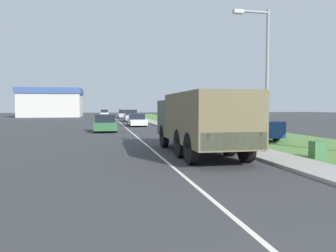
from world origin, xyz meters
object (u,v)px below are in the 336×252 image
object	(u,v)px
car_nearest_ahead	(105,124)
lamp_post	(263,66)
car_second_ahead	(137,120)
car_farthest_ahead	(104,113)
car_third_ahead	(131,116)
military_truck	(200,119)
car_fourth_ahead	(123,114)
pickup_truck	(248,125)

from	to	relation	value
car_nearest_ahead	lamp_post	xyz separation A→B (m)	(6.66, -15.34, 3.22)
car_second_ahead	lamp_post	size ratio (longest dim) A/B	0.76
car_farthest_ahead	car_third_ahead	bearing A→B (deg)	-82.88
military_truck	car_fourth_ahead	size ratio (longest dim) A/B	1.65
car_nearest_ahead	car_farthest_ahead	distance (m)	49.05
car_nearest_ahead	military_truck	bearing A→B (deg)	-74.89
car_third_ahead	car_farthest_ahead	world-z (taller)	car_third_ahead
car_second_ahead	car_farthest_ahead	world-z (taller)	car_farthest_ahead
car_third_ahead	car_farthest_ahead	distance (m)	29.23
military_truck	car_third_ahead	distance (m)	34.83
military_truck	car_nearest_ahead	bearing A→B (deg)	105.11
car_second_ahead	car_third_ahead	bearing A→B (deg)	88.05
lamp_post	car_farthest_ahead	bearing A→B (deg)	95.59
car_fourth_ahead	car_farthest_ahead	size ratio (longest dim) A/B	1.09
car_nearest_ahead	car_farthest_ahead	world-z (taller)	car_farthest_ahead
car_fourth_ahead	car_third_ahead	bearing A→B (deg)	-89.77
military_truck	car_third_ahead	world-z (taller)	military_truck
car_farthest_ahead	lamp_post	size ratio (longest dim) A/B	0.70
lamp_post	pickup_truck	bearing A→B (deg)	68.96
car_fourth_ahead	car_farthest_ahead	bearing A→B (deg)	105.28
car_nearest_ahead	car_third_ahead	size ratio (longest dim) A/B	0.86
car_farthest_ahead	car_nearest_ahead	bearing A→B (deg)	-90.42
car_farthest_ahead	car_fourth_ahead	bearing A→B (deg)	-74.72
military_truck	car_second_ahead	distance (m)	22.55
car_second_ahead	lamp_post	distance (m)	23.52
car_farthest_ahead	lamp_post	distance (m)	64.78
car_second_ahead	car_fourth_ahead	xyz separation A→B (m)	(0.35, 28.28, 0.09)
car_third_ahead	car_fourth_ahead	xyz separation A→B (m)	(-0.06, 15.98, -0.04)
car_nearest_ahead	lamp_post	size ratio (longest dim) A/B	0.64
pickup_truck	car_nearest_ahead	bearing A→B (deg)	138.98
car_second_ahead	pickup_truck	bearing A→B (deg)	-69.84
car_third_ahead	car_fourth_ahead	world-z (taller)	car_third_ahead
military_truck	car_nearest_ahead	world-z (taller)	military_truck
car_nearest_ahead	lamp_post	distance (m)	17.03
car_fourth_ahead	car_farthest_ahead	distance (m)	13.50
car_fourth_ahead	car_nearest_ahead	bearing A→B (deg)	-96.20
car_farthest_ahead	lamp_post	bearing A→B (deg)	-84.41
military_truck	car_third_ahead	size ratio (longest dim) A/B	1.68
pickup_truck	car_third_ahead	bearing A→B (deg)	100.89
car_second_ahead	car_third_ahead	size ratio (longest dim) A/B	1.01
military_truck	car_third_ahead	bearing A→B (deg)	90.01
car_second_ahead	car_fourth_ahead	bearing A→B (deg)	89.28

